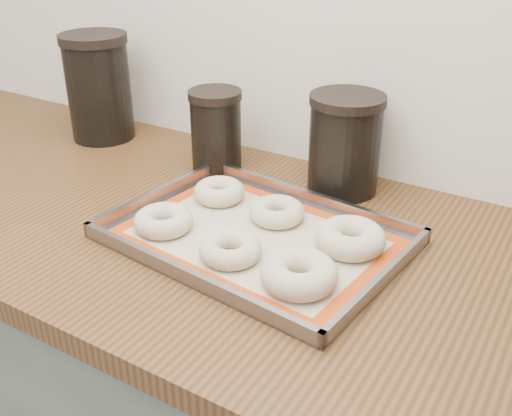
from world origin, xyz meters
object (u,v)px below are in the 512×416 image
Objects in this scene: canister_mid at (216,130)px; bagel_front_mid at (230,249)px; bagel_front_right at (299,274)px; canister_right at (345,144)px; canister_left at (99,87)px; bagel_front_left at (163,221)px; baking_tray at (256,237)px; bagel_back_left at (219,192)px; bagel_back_mid at (277,212)px; bagel_back_right at (351,238)px.

bagel_front_mid is at bearing -52.10° from canister_mid.
bagel_front_right is 0.35m from canister_right.
bagel_front_mid is 0.52× the size of canister_right.
canister_right is at bearing 103.75° from bagel_front_right.
canister_mid is (0.33, -0.01, -0.04)m from canister_left.
canister_right is (0.19, 0.31, 0.07)m from bagel_front_left.
bagel_front_left is 0.28m from canister_mid.
baking_tray is 5.31× the size of bagel_back_left.
canister_right is at bearing 58.43° from bagel_front_left.
bagel_back_left is at bearing -53.85° from canister_mid.
canister_right is (0.59, 0.03, -0.02)m from canister_left.
baking_tray is 0.27m from canister_right.
bagel_back_mid is at bearing 90.60° from baking_tray.
bagel_front_mid is at bearing -6.43° from bagel_front_left.
canister_left reaches higher than bagel_front_mid.
canister_mid is at bearing 105.73° from bagel_front_left.
bagel_back_left is (-0.25, 0.16, -0.00)m from bagel_front_right.
canister_left reaches higher than bagel_front_left.
bagel_back_left is at bearing 147.45° from baking_tray.
bagel_back_mid is 0.58× the size of canister_mid.
bagel_front_mid is 0.88× the size of bagel_back_right.
bagel_back_right is at bearing -23.63° from canister_mid.
baking_tray is at bearing 145.97° from bagel_front_right.
canister_right is (-0.10, 0.20, 0.07)m from bagel_back_right.
bagel_back_left is at bearing -135.73° from canister_right.
canister_left is at bearing 158.24° from baking_tray.
bagel_front_mid is at bearing -50.73° from bagel_back_left.
canister_right reaches higher than bagel_front_mid.
bagel_back_mid is at bearing -103.23° from canister_right.
bagel_front_mid is 0.63m from canister_left.
bagel_front_mid is 0.19m from bagel_back_right.
bagel_back_mid is at bearing -5.33° from bagel_back_left.
baking_tray is 2.09× the size of canister_left.
bagel_front_mid is (-0.00, -0.07, 0.01)m from baking_tray.
bagel_back_mid is at bearing 89.50° from bagel_front_mid.
bagel_front_mid is at bearing 175.70° from bagel_front_right.
bagel_front_left is 0.14m from bagel_back_left.
baking_tray is 0.31m from canister_mid.
bagel_front_right reaches higher than bagel_front_mid.
canister_mid is (-0.22, 0.14, 0.06)m from bagel_back_mid.
canister_right is at bearing 82.36° from bagel_front_mid.
bagel_front_left is 0.37m from canister_right.
canister_right is at bearing 80.60° from baking_tray.
bagel_back_right is 0.68× the size of canister_mid.
canister_mid reaches higher than bagel_back_right.
canister_mid is (-0.09, 0.13, 0.06)m from bagel_back_left.
bagel_front_left is at bearing -74.27° from canister_mid.
baking_tray is 5.19× the size of bagel_back_mid.
canister_left reaches higher than canister_mid.
bagel_back_mid is at bearing 171.28° from bagel_back_right.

